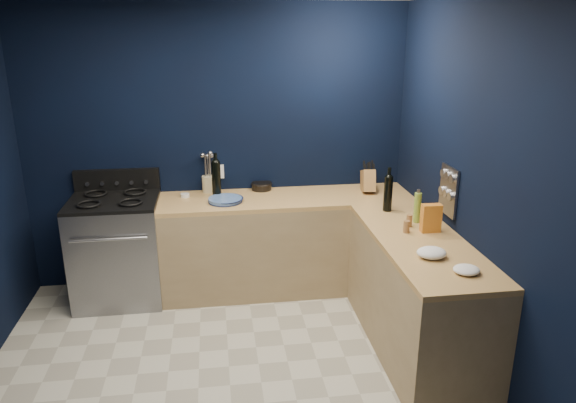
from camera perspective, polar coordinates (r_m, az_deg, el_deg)
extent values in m
cube|color=#B6B2A0|center=(3.99, -6.15, -18.91)|extent=(3.50, 3.50, 0.02)
cube|color=black|center=(5.07, -7.42, 5.63)|extent=(3.50, 0.02, 2.60)
cube|color=black|center=(3.82, 20.50, 0.40)|extent=(0.02, 3.50, 2.60)
cube|color=black|center=(1.80, -5.37, -19.44)|extent=(3.50, 0.02, 2.60)
cube|color=#9C835D|center=(5.06, -0.13, -4.57)|extent=(2.30, 0.63, 0.86)
cube|color=olive|center=(4.91, -0.13, 0.28)|extent=(2.30, 0.63, 0.04)
cube|color=#9C835D|center=(4.25, 13.47, -9.81)|extent=(0.63, 1.67, 0.86)
cube|color=olive|center=(4.07, 13.93, -4.20)|extent=(0.63, 1.67, 0.04)
cube|color=gray|center=(5.08, -17.55, -5.05)|extent=(0.76, 0.66, 0.92)
cube|color=black|center=(4.80, -18.11, -6.64)|extent=(0.59, 0.02, 0.42)
cube|color=black|center=(4.91, -18.07, 0.05)|extent=(0.76, 0.66, 0.03)
cube|color=black|center=(5.17, -17.66, 2.19)|extent=(0.76, 0.06, 0.20)
cube|color=gray|center=(4.31, 16.67, 1.10)|extent=(0.02, 0.28, 0.38)
cube|color=white|center=(5.10, -7.31, 3.17)|extent=(0.09, 0.02, 0.13)
cylinder|color=#39658D|center=(4.78, -6.68, 0.16)|extent=(0.31, 0.31, 0.04)
cylinder|color=white|center=(4.98, -10.86, 0.65)|extent=(0.09, 0.09, 0.03)
cylinder|color=beige|center=(5.08, -8.40, 1.85)|extent=(0.14, 0.14, 0.15)
cylinder|color=black|center=(4.89, -7.61, 2.32)|extent=(0.10, 0.10, 0.33)
cylinder|color=black|center=(5.11, -2.82, 1.65)|extent=(0.22, 0.22, 0.07)
cube|color=olive|center=(5.08, 8.48, 2.16)|extent=(0.14, 0.25, 0.25)
cylinder|color=black|center=(4.57, 10.56, 0.80)|extent=(0.08, 0.08, 0.30)
cylinder|color=olive|center=(4.36, 13.55, -0.64)|extent=(0.06, 0.06, 0.24)
cylinder|color=olive|center=(4.28, 12.73, -1.98)|extent=(0.04, 0.04, 0.10)
cylinder|color=olive|center=(4.15, 12.45, -2.63)|extent=(0.06, 0.06, 0.09)
cube|color=#B23821|center=(4.19, 14.92, -1.72)|extent=(0.15, 0.07, 0.22)
ellipsoid|color=white|center=(3.76, 14.98, -5.27)|extent=(0.25, 0.24, 0.07)
ellipsoid|color=white|center=(3.60, 18.39, -6.88)|extent=(0.20, 0.19, 0.05)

